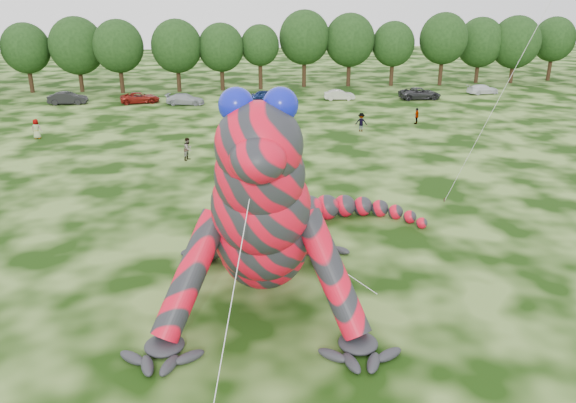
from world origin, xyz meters
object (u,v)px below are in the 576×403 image
(tree_4, at_px, (27,58))
(car_4, at_px, (266,95))
(tree_5, at_px, (78,55))
(car_5, at_px, (339,95))
(tree_6, at_px, (119,57))
(tree_16, at_px, (553,49))
(car_2, at_px, (140,98))
(spectator_2, at_px, (361,122))
(tree_13, at_px, (443,49))
(tree_15, at_px, (515,50))
(tree_12, at_px, (393,54))
(car_3, at_px, (185,99))
(spectator_4, at_px, (36,129))
(car_6, at_px, (420,93))
(tree_10, at_px, (304,49))
(tree_14, at_px, (479,50))
(car_7, at_px, (483,89))
(inflatable_gecko, at_px, (263,178))
(car_1, at_px, (68,98))
(spectator_3, at_px, (417,116))
(tree_7, at_px, (177,56))
(tree_8, at_px, (221,57))
(spectator_1, at_px, (188,149))
(tree_11, at_px, (349,50))

(tree_4, bearing_deg, car_4, -18.69)
(tree_5, height_order, car_5, tree_5)
(car_4, bearing_deg, tree_6, 64.42)
(tree_16, relative_size, car_2, 2.00)
(tree_6, distance_m, spectator_2, 36.99)
(tree_13, bearing_deg, tree_15, 3.25)
(tree_12, relative_size, car_3, 1.98)
(tree_5, relative_size, tree_13, 0.97)
(spectator_4, bearing_deg, car_3, -121.71)
(tree_15, distance_m, car_6, 21.95)
(tree_5, bearing_deg, tree_10, 0.27)
(car_3, xyz_separation_m, car_5, (18.97, 0.49, -0.03))
(tree_15, bearing_deg, tree_5, 179.38)
(tree_12, bearing_deg, tree_14, 4.18)
(tree_14, bearing_deg, car_7, -110.83)
(tree_15, bearing_deg, car_4, -165.96)
(inflatable_gecko, bearing_deg, car_7, 60.99)
(car_1, height_order, spectator_3, spectator_3)
(tree_10, relative_size, car_1, 2.34)
(car_7, bearing_deg, tree_6, 70.64)
(tree_7, xyz_separation_m, tree_15, (48.56, 0.97, 0.08))
(inflatable_gecko, bearing_deg, car_2, 109.70)
(tree_15, relative_size, car_7, 2.23)
(tree_13, height_order, tree_14, tree_13)
(tree_14, bearing_deg, tree_7, -177.48)
(inflatable_gecko, distance_m, tree_12, 60.27)
(tree_4, distance_m, car_1, 12.32)
(tree_8, relative_size, spectator_4, 4.96)
(tree_16, relative_size, car_1, 2.09)
(tree_10, distance_m, tree_13, 19.79)
(spectator_1, bearing_deg, tree_13, -17.99)
(tree_5, bearing_deg, spectator_4, -87.48)
(tree_10, height_order, tree_14, tree_10)
(tree_16, bearing_deg, tree_13, -173.01)
(tree_13, bearing_deg, car_1, -170.88)
(tree_7, xyz_separation_m, tree_10, (17.48, 1.77, 0.51))
(tree_10, xyz_separation_m, spectator_4, (-29.35, -26.75, -4.35))
(car_7, relative_size, spectator_1, 2.39)
(tree_13, height_order, tree_15, tree_13)
(tree_12, relative_size, tree_14, 0.95)
(tree_4, xyz_separation_m, car_3, (20.66, -11.83, -3.87))
(car_7, bearing_deg, tree_11, 50.00)
(tree_8, distance_m, tree_14, 37.72)
(tree_4, bearing_deg, car_7, -9.26)
(tree_14, relative_size, tree_15, 0.98)
(tree_6, relative_size, car_3, 2.10)
(tree_6, xyz_separation_m, tree_8, (13.34, 0.30, -0.27))
(tree_14, bearing_deg, car_4, -162.37)
(car_1, height_order, car_3, car_1)
(car_4, bearing_deg, spectator_2, -159.19)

